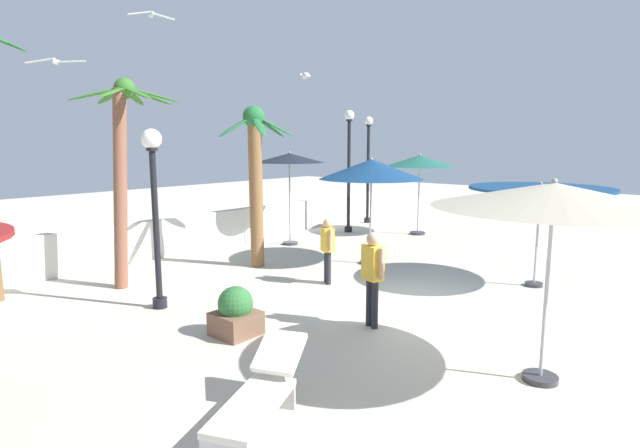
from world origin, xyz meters
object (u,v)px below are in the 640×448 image
object	(u,v)px
patio_umbrella_5	(371,170)
planter	(236,313)
lamp_post_0	(349,160)
guest_1	(328,245)
lamp_post_1	(154,195)
palm_tree_2	(255,168)
seagull_0	(56,62)
seagull_2	(305,75)
patio_umbrella_0	(289,159)
lounge_chair_0	(260,392)
palm_tree_0	(122,156)
lamp_post_2	(368,161)
guest_0	(373,270)
seagull_1	(151,15)
patio_umbrella_1	(540,191)
patio_umbrella_4	(554,196)
patio_umbrella_3	(420,162)

from	to	relation	value
patio_umbrella_5	planter	bearing A→B (deg)	-168.38
lamp_post_0	guest_1	distance (m)	7.14
guest_1	lamp_post_1	bearing A→B (deg)	157.53
palm_tree_2	lamp_post_0	world-z (taller)	lamp_post_0
seagull_0	palm_tree_2	bearing A→B (deg)	-39.43
lamp_post_0	seagull_2	world-z (taller)	seagull_2
patio_umbrella_0	lounge_chair_0	bearing A→B (deg)	-138.45
patio_umbrella_5	seagull_0	bearing A→B (deg)	138.70
palm_tree_0	lamp_post_2	bearing A→B (deg)	5.79
lamp_post_1	guest_0	size ratio (longest dim) A/B	2.05
seagull_2	planter	bearing A→B (deg)	-145.71
patio_umbrella_5	palm_tree_2	distance (m)	3.04
palm_tree_0	seagull_1	size ratio (longest dim) A/B	3.45
lamp_post_0	seagull_2	xyz separation A→B (m)	(-1.55, 0.70, 2.85)
palm_tree_0	lamp_post_0	bearing A→B (deg)	2.59
guest_0	planter	xyz separation A→B (m)	(-1.80, 1.57, -0.66)
patio_umbrella_5	planter	world-z (taller)	patio_umbrella_5
planter	palm_tree_0	bearing A→B (deg)	84.35
patio_umbrella_1	seagull_1	bearing A→B (deg)	106.60
seagull_1	seagull_2	bearing A→B (deg)	-24.57
patio_umbrella_0	patio_umbrella_5	distance (m)	3.49
lamp_post_2	guest_1	world-z (taller)	lamp_post_2
patio_umbrella_4	seagull_2	size ratio (longest dim) A/B	2.95
lamp_post_0	seagull_2	bearing A→B (deg)	155.77
patio_umbrella_3	planter	world-z (taller)	patio_umbrella_3
patio_umbrella_5	patio_umbrella_1	bearing A→B (deg)	-81.51
lamp_post_2	guest_1	size ratio (longest dim) A/B	2.79
seagull_0	seagull_1	size ratio (longest dim) A/B	0.81
guest_1	planter	xyz separation A→B (m)	(-3.47, -0.81, -0.53)
patio_umbrella_5	patio_umbrella_0	bearing A→B (deg)	81.81
palm_tree_0	guest_0	distance (m)	6.22
lamp_post_0	patio_umbrella_4	bearing A→B (deg)	-130.23
lamp_post_1	lamp_post_2	distance (m)	11.98
lamp_post_0	seagull_2	distance (m)	3.32
patio_umbrella_0	guest_1	xyz separation A→B (m)	(-2.76, -3.81, -1.81)
palm_tree_0	guest_1	size ratio (longest dim) A/B	3.04
lamp_post_0	guest_0	world-z (taller)	lamp_post_0
patio_umbrella_0	patio_umbrella_1	size ratio (longest dim) A/B	0.97
patio_umbrella_1	patio_umbrella_3	size ratio (longest dim) A/B	1.07
planter	guest_0	bearing A→B (deg)	-41.11
patio_umbrella_0	palm_tree_2	world-z (taller)	palm_tree_2
guest_0	seagull_0	size ratio (longest dim) A/B	1.56
patio_umbrella_5	lounge_chair_0	xyz separation A→B (m)	(-7.40, -3.55, -2.14)
patio_umbrella_3	patio_umbrella_5	size ratio (longest dim) A/B	1.00
lounge_chair_0	guest_1	xyz separation A→B (m)	(5.13, 3.18, 0.51)
guest_1	seagull_1	distance (m)	8.84
patio_umbrella_3	seagull_1	size ratio (longest dim) A/B	2.12
palm_tree_2	lamp_post_0	bearing A→B (deg)	12.65
palm_tree_2	seagull_2	distance (m)	5.45
patio_umbrella_5	lamp_post_0	xyz separation A→B (m)	(3.55, 3.40, 0.09)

